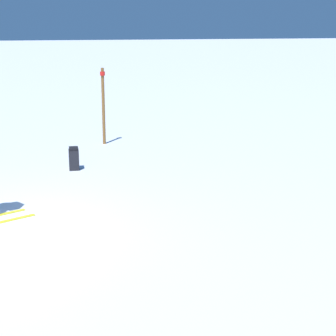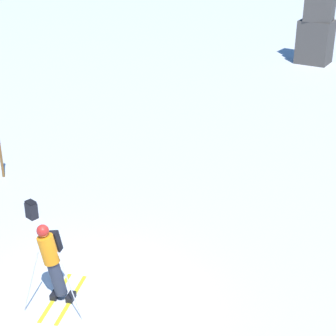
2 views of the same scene
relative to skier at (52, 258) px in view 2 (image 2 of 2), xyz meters
name	(u,v)px [view 2 (image 2 of 2)]	position (x,y,z in m)	size (l,w,h in m)	color
ground_plane	(82,306)	(0.68, 0.03, -0.99)	(300.00, 300.00, 0.00)	white
skier	(52,258)	(0.00, 0.00, 0.00)	(1.28, 1.73, 1.80)	yellow
rock_pillar	(319,12)	(-1.53, 21.87, 1.65)	(1.65, 1.45, 6.32)	#4C4742
spare_backpack	(31,210)	(-2.78, 2.20, -0.75)	(0.34, 0.27, 0.50)	black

